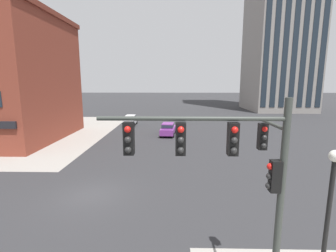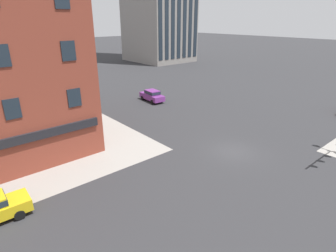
% 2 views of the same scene
% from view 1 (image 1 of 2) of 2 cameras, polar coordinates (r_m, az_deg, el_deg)
% --- Properties ---
extents(ground_plane, '(320.00, 320.00, 0.00)m').
position_cam_1_polar(ground_plane, '(17.15, -17.29, -14.99)').
color(ground_plane, '#2D2D30').
extents(sidewalk_far_corner, '(32.00, 32.00, 0.02)m').
position_cam_1_polar(sidewalk_far_corner, '(43.50, -34.22, -1.14)').
color(sidewalk_far_corner, gray).
rests_on(sidewalk_far_corner, ground).
extents(traffic_signal_main, '(5.24, 2.09, 6.73)m').
position_cam_1_polar(traffic_signal_main, '(7.46, 16.30, -10.95)').
color(traffic_signal_main, '#383D38').
rests_on(traffic_signal_main, ground).
extents(street_lamp_corner_near, '(0.36, 0.36, 5.18)m').
position_cam_1_polar(street_lamp_corner_near, '(9.34, 33.09, -16.09)').
color(street_lamp_corner_near, black).
rests_on(street_lamp_corner_near, ground).
extents(car_main_southbound_near, '(1.91, 4.41, 1.68)m').
position_cam_1_polar(car_main_southbound_near, '(42.00, -8.67, 1.43)').
color(car_main_southbound_near, silver).
rests_on(car_main_southbound_near, ground).
extents(car_main_southbound_far, '(2.16, 4.53, 1.68)m').
position_cam_1_polar(car_main_southbound_far, '(33.59, 0.01, -0.61)').
color(car_main_southbound_far, '#7A3389').
rests_on(car_main_southbound_far, ground).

